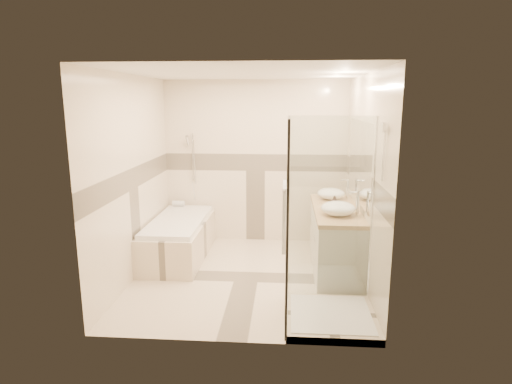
# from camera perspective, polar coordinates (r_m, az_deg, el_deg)

# --- Properties ---
(room) EXTENTS (2.82, 3.02, 2.52)m
(room) POSITION_cam_1_polar(r_m,az_deg,el_deg) (5.17, -0.69, 1.72)
(room) COLOR beige
(room) RESTS_ON ground
(bathtub) EXTENTS (0.75, 1.70, 0.56)m
(bathtub) POSITION_cam_1_polar(r_m,az_deg,el_deg) (6.19, -10.22, -5.80)
(bathtub) COLOR beige
(bathtub) RESTS_ON ground
(vanity) EXTENTS (0.58, 1.62, 0.85)m
(vanity) POSITION_cam_1_polar(r_m,az_deg,el_deg) (5.67, 10.49, -6.23)
(vanity) COLOR silver
(vanity) RESTS_ON ground
(shower_enclosure) EXTENTS (0.96, 0.93, 2.04)m
(shower_enclosure) POSITION_cam_1_polar(r_m,az_deg,el_deg) (4.43, 8.47, -10.39)
(shower_enclosure) COLOR beige
(shower_enclosure) RESTS_ON ground
(vessel_sink_near) EXTENTS (0.38, 0.38, 0.15)m
(vessel_sink_near) POSITION_cam_1_polar(r_m,az_deg,el_deg) (6.02, 9.97, -0.21)
(vessel_sink_near) COLOR white
(vessel_sink_near) RESTS_ON vanity
(vessel_sink_far) EXTENTS (0.41, 0.41, 0.16)m
(vessel_sink_far) POSITION_cam_1_polar(r_m,az_deg,el_deg) (5.19, 10.90, -2.15)
(vessel_sink_far) COLOR white
(vessel_sink_far) RESTS_ON vanity
(faucet_near) EXTENTS (0.12, 0.03, 0.28)m
(faucet_near) POSITION_cam_1_polar(r_m,az_deg,el_deg) (6.03, 12.04, 0.58)
(faucet_near) COLOR silver
(faucet_near) RESTS_ON vanity
(faucet_far) EXTENTS (0.12, 0.03, 0.30)m
(faucet_far) POSITION_cam_1_polar(r_m,az_deg,el_deg) (5.19, 13.30, -1.22)
(faucet_far) COLOR silver
(faucet_far) RESTS_ON vanity
(amenity_bottle_a) EXTENTS (0.07, 0.07, 0.14)m
(amenity_bottle_a) POSITION_cam_1_polar(r_m,az_deg,el_deg) (5.48, 10.53, -1.49)
(amenity_bottle_a) COLOR black
(amenity_bottle_a) RESTS_ON vanity
(amenity_bottle_b) EXTENTS (0.14, 0.14, 0.14)m
(amenity_bottle_b) POSITION_cam_1_polar(r_m,az_deg,el_deg) (5.60, 10.40, -1.21)
(amenity_bottle_b) COLOR black
(amenity_bottle_b) RESTS_ON vanity
(folded_towels) EXTENTS (0.18, 0.27, 0.08)m
(folded_towels) POSITION_cam_1_polar(r_m,az_deg,el_deg) (6.24, 9.77, -0.10)
(folded_towels) COLOR silver
(folded_towels) RESTS_ON vanity
(rolled_towel) EXTENTS (0.19, 0.09, 0.09)m
(rolled_towel) POSITION_cam_1_polar(r_m,az_deg,el_deg) (6.85, -10.30, -1.50)
(rolled_towel) COLOR silver
(rolled_towel) RESTS_ON bathtub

